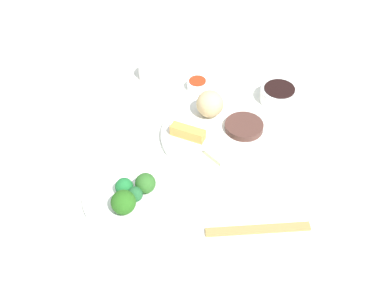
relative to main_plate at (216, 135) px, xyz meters
name	(u,v)px	position (x,y,z in m)	size (l,w,h in m)	color
tabletop	(218,144)	(-0.01, 0.01, -0.02)	(2.20, 2.20, 0.02)	white
main_plate	(216,135)	(0.00, 0.00, 0.00)	(0.29, 0.29, 0.02)	white
rice_scoop	(210,104)	(0.06, -0.05, 0.04)	(0.07, 0.07, 0.07)	tan
spring_roll	(188,133)	(0.05, 0.06, 0.02)	(0.09, 0.03, 0.03)	gold
crab_rangoon_wonton	(223,151)	(-0.06, 0.05, 0.01)	(0.06, 0.08, 0.01)	beige
stir_fry_heap	(244,126)	(-0.05, -0.06, 0.02)	(0.10, 0.10, 0.02)	#4E2F28
broccoli_plate	(128,198)	(0.03, 0.30, 0.00)	(0.20, 0.20, 0.01)	white
broccoli_floret_0	(145,183)	(0.01, 0.26, 0.03)	(0.05, 0.05, 0.05)	#2E6324
broccoli_floret_1	(124,187)	(0.04, 0.29, 0.03)	(0.04, 0.04, 0.04)	#1E7032
broccoli_floret_2	(123,202)	(0.01, 0.33, 0.03)	(0.06, 0.06, 0.06)	#265F1A
broccoli_floret_3	(135,194)	(0.01, 0.29, 0.02)	(0.04, 0.04, 0.04)	#215C2E
soy_sauce_bowl	(279,95)	(-0.05, -0.23, 0.01)	(0.10, 0.10, 0.04)	white
soy_sauce_bowl_liquid	(280,89)	(-0.05, -0.23, 0.03)	(0.09, 0.09, 0.00)	black
sauce_ramekin_sweet_and_sour	(197,85)	(0.16, -0.13, 0.01)	(0.06, 0.06, 0.03)	white
sauce_ramekin_sweet_and_sour_liquid	(197,81)	(0.16, -0.13, 0.02)	(0.05, 0.05, 0.00)	red
teacup	(151,71)	(0.31, -0.09, 0.02)	(0.07, 0.07, 0.05)	white
chopsticks_pair	(258,229)	(-0.25, 0.18, 0.00)	(0.23, 0.02, 0.01)	#A78348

